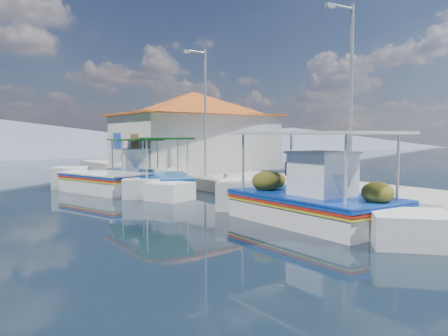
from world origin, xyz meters
TOP-DOWN VIEW (x-y plane):
  - ground at (0.00, 0.00)m, footprint 160.00×160.00m
  - quay at (5.90, 6.00)m, footprint 5.00×44.00m
  - bollards at (3.80, 5.25)m, footprint 0.20×17.20m
  - main_caique at (2.08, 1.11)m, footprint 2.56×8.45m
  - caique_green_canopy at (1.65, 9.60)m, footprint 3.59×6.45m
  - caique_blue_hull at (-0.38, 11.03)m, footprint 3.38×6.74m
  - caique_far at (1.73, 13.03)m, footprint 3.03×6.95m
  - harbor_building at (6.20, 15.00)m, footprint 10.49×10.49m
  - lamp_post_near at (4.51, 2.00)m, footprint 1.21×0.14m
  - lamp_post_far at (4.51, 11.00)m, footprint 1.21×0.14m
  - mountain_ridge at (6.54, 56.00)m, footprint 171.40×96.00m

SIDE VIEW (x-z plane):
  - ground at x=0.00m, z-range 0.00..0.00m
  - quay at x=5.90m, z-range 0.00..0.50m
  - caique_blue_hull at x=-0.38m, z-range -0.29..0.96m
  - caique_green_canopy at x=1.65m, z-range -0.90..1.67m
  - caique_far at x=1.73m, z-range -0.78..1.70m
  - main_caique at x=2.08m, z-range -0.85..1.93m
  - bollards at x=3.80m, z-range 0.50..0.80m
  - mountain_ridge at x=6.54m, z-range -0.71..4.79m
  - harbor_building at x=6.20m, z-range 0.58..4.98m
  - lamp_post_near at x=4.51m, z-range 0.85..6.85m
  - lamp_post_far at x=4.51m, z-range 0.85..6.85m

